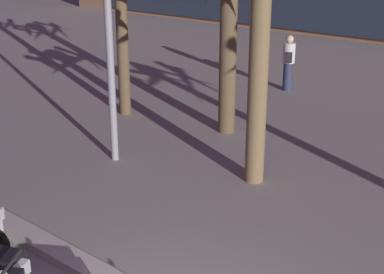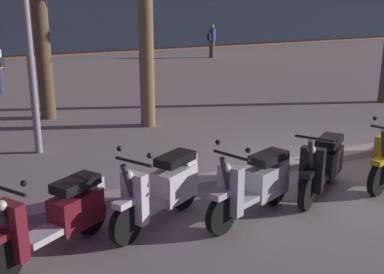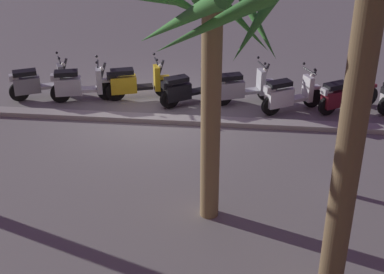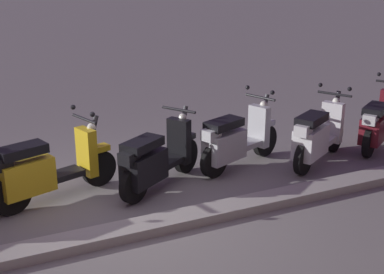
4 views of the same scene
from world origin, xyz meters
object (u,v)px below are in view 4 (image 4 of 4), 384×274
at_px(scooter_white_mid_centre, 317,136).
at_px(scooter_yellow_tail_end, 46,170).
at_px(scooter_silver_second_in_line, 236,140).
at_px(scooter_black_lead_nearest, 156,160).
at_px(scooter_maroon_far_back, 379,123).

height_order(scooter_white_mid_centre, scooter_yellow_tail_end, same).
height_order(scooter_silver_second_in_line, scooter_black_lead_nearest, scooter_silver_second_in_line).
bearing_deg(scooter_white_mid_centre, scooter_silver_second_in_line, -18.30).
height_order(scooter_black_lead_nearest, scooter_yellow_tail_end, scooter_yellow_tail_end).
distance_m(scooter_maroon_far_back, scooter_black_lead_nearest, 4.04).
distance_m(scooter_silver_second_in_line, scooter_yellow_tail_end, 2.83).
height_order(scooter_maroon_far_back, scooter_white_mid_centre, same).
relative_size(scooter_black_lead_nearest, scooter_yellow_tail_end, 0.87).
bearing_deg(scooter_black_lead_nearest, scooter_white_mid_centre, 176.15).
bearing_deg(scooter_maroon_far_back, scooter_yellow_tail_end, -2.28).
distance_m(scooter_maroon_far_back, scooter_yellow_tail_end, 5.48).
height_order(scooter_maroon_far_back, scooter_yellow_tail_end, same).
distance_m(scooter_silver_second_in_line, scooter_black_lead_nearest, 1.41).
xyz_separation_m(scooter_maroon_far_back, scooter_white_mid_centre, (1.43, 0.19, 0.02)).
bearing_deg(scooter_yellow_tail_end, scooter_white_mid_centre, 174.24).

